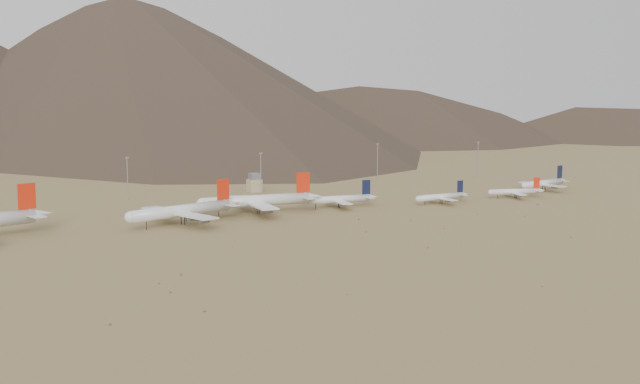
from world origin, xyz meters
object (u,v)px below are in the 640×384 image
narrowbody_a (340,199)px  narrowbody_b (442,197)px  widebody_east (256,200)px  widebody_centre (181,211)px  control_tower (254,184)px

narrowbody_a → narrowbody_b: bearing=-6.7°
widebody_east → narrowbody_a: 50.28m
widebody_centre → narrowbody_b: 157.17m
widebody_centre → narrowbody_b: (157.14, 0.85, -3.02)m
narrowbody_a → widebody_east: bearing=-175.7°
widebody_east → narrowbody_b: bearing=-3.0°
narrowbody_a → widebody_centre: bearing=-166.4°
widebody_centre → widebody_east: widebody_east is taller
widebody_east → narrowbody_a: bearing=3.1°
widebody_centre → control_tower: 126.49m
narrowbody_a → control_tower: bearing=106.8°
narrowbody_a → narrowbody_b: narrowbody_a is taller
widebody_east → narrowbody_b: widebody_east is taller
widebody_centre → widebody_east: bearing=0.3°
widebody_centre → narrowbody_b: widebody_centre is taller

